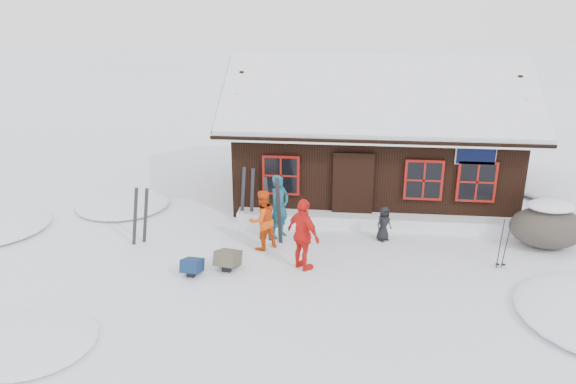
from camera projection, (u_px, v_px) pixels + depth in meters
The scene contains 15 objects.
ground at pixel (314, 260), 13.67m from camera, with size 120.00×120.00×0.00m, color white.
mountain_hut at pixel (372, 146), 17.64m from camera, with size 8.90×6.09×4.42m.
snow_drift at pixel (373, 220), 15.56m from camera, with size 7.60×0.60×0.35m, color white.
snow_mounds at pixel (379, 232), 15.25m from camera, with size 20.60×13.20×0.48m.
skier_teal at pixel (279, 207), 14.69m from camera, with size 0.62×0.41×1.71m, color #16566B.
skier_orange_left at pixel (262, 220), 14.04m from camera, with size 0.76×0.59×1.56m, color #DF4B0F.
skier_orange_right at pixel (303, 235), 12.96m from camera, with size 1.02×0.43×1.75m, color red.
skier_crouched at pixel (384, 224), 14.61m from camera, with size 0.46×0.30×0.94m, color black.
boulder at pixel (548, 226), 14.24m from camera, with size 1.87×1.40×1.10m.
ski_pair_left at pixel (140, 217), 14.36m from camera, with size 0.53×0.23×1.56m.
ski_pair_mid at pixel (273, 211), 14.39m from camera, with size 0.51×0.18×1.82m.
ski_pair_right at pixel (248, 196), 15.66m from camera, with size 0.49×0.14×1.67m.
ski_poles at pixel (503, 245), 13.11m from camera, with size 0.22×0.11×1.25m.
backpack_blue at pixel (192, 268), 12.96m from camera, with size 0.41×0.55×0.30m, color #12274E.
backpack_olive at pixel (228, 261), 13.23m from camera, with size 0.48×0.64×0.35m, color #4D4937.
Camera 1 is at (0.65, -12.28, 6.22)m, focal length 35.00 mm.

